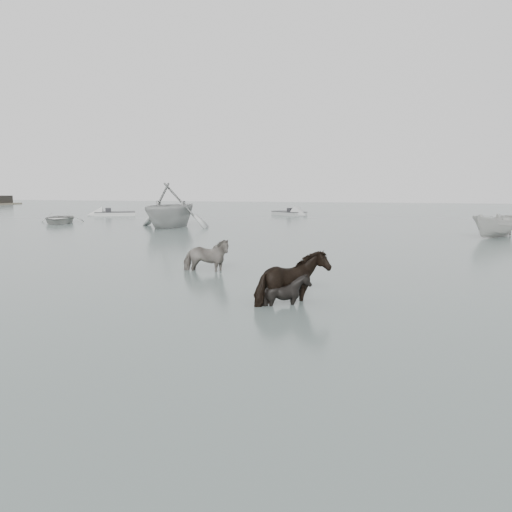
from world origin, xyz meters
name	(u,v)px	position (x,y,z in m)	size (l,w,h in m)	color
ground	(234,290)	(0.00, 0.00, 0.00)	(140.00, 140.00, 0.00)	#4E5D5A
pony_pinto	(206,250)	(-1.71, 2.72, 0.74)	(0.80, 1.75, 1.48)	black
pony_dark	(294,271)	(1.89, -1.31, 0.84)	(1.67, 1.43, 1.68)	black
pony_black	(287,283)	(1.75, -1.41, 0.56)	(0.90, 1.01, 1.11)	black
rowboat_lead	(59,217)	(-19.37, 20.82, 0.47)	(3.21, 4.50, 0.93)	#B5B6B1
rowboat_trail	(171,204)	(-9.56, 19.23, 1.61)	(5.29, 6.13, 3.23)	#ADAFAC
boat_small	(496,225)	(10.90, 16.75, 0.74)	(1.44, 3.83, 1.48)	#ABABA6
skiff_outer	(115,212)	(-19.64, 30.22, 0.38)	(5.16, 1.60, 0.75)	#B3B4AF
skiff_mid	(289,211)	(-3.49, 34.33, 0.38)	(4.90, 1.60, 0.75)	#949693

